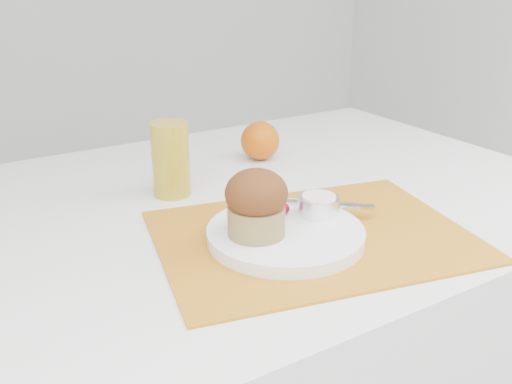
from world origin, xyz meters
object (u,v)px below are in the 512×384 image
table (237,378)px  muffin (256,203)px  orange (260,141)px  juice_glass (171,159)px  plate (286,234)px

table → muffin: muffin is taller
orange → muffin: size_ratio=0.82×
table → orange: size_ratio=15.40×
table → muffin: bearing=-109.6°
juice_glass → muffin: juice_glass is taller
plate → juice_glass: size_ratio=1.77×
juice_glass → muffin: 0.25m
orange → juice_glass: juice_glass is taller
muffin → orange: bearing=57.2°
table → plate: 0.43m
plate → table: bearing=84.7°
table → plate: plate is taller
table → muffin: 0.48m
table → juice_glass: size_ratio=9.45×
orange → juice_glass: (-0.23, -0.08, 0.02)m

